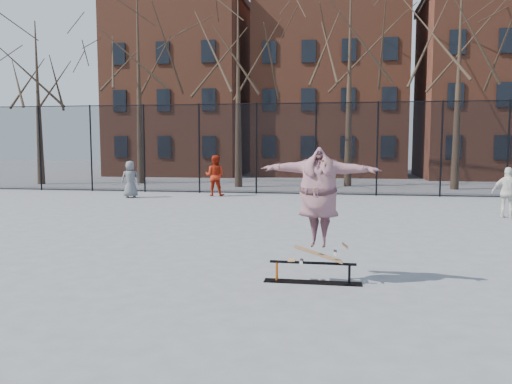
% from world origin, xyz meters
% --- Properties ---
extents(ground, '(100.00, 100.00, 0.00)m').
position_xyz_m(ground, '(0.00, 0.00, 0.00)').
color(ground, '#5D5D61').
extents(skate_rail, '(1.57, 0.24, 0.35)m').
position_xyz_m(skate_rail, '(1.77, -0.83, 0.14)').
color(skate_rail, black).
rests_on(skate_rail, ground).
extents(skateboard, '(0.87, 0.21, 0.10)m').
position_xyz_m(skateboard, '(1.86, -0.83, 0.40)').
color(skateboard, '#A67142').
rests_on(skateboard, skate_rail).
extents(skater, '(2.00, 0.77, 1.59)m').
position_xyz_m(skater, '(1.86, -0.83, 1.24)').
color(skater, '#413C97').
rests_on(skater, skateboard).
extents(bystander_grey, '(0.88, 0.77, 1.52)m').
position_xyz_m(bystander_grey, '(-6.26, 10.61, 0.76)').
color(bystander_grey, '#5C5C61').
rests_on(bystander_grey, ground).
extents(bystander_red, '(0.87, 0.69, 1.74)m').
position_xyz_m(bystander_red, '(-3.00, 11.84, 0.87)').
color(bystander_red, '#A3220E').
rests_on(bystander_red, ground).
extents(bystander_white, '(0.97, 0.62, 1.53)m').
position_xyz_m(bystander_white, '(7.21, 7.17, 0.76)').
color(bystander_white, white).
rests_on(bystander_white, ground).
extents(fence, '(34.03, 0.07, 4.00)m').
position_xyz_m(fence, '(-0.01, 13.00, 2.05)').
color(fence, black).
rests_on(fence, ground).
extents(tree_row, '(33.66, 7.46, 10.67)m').
position_xyz_m(tree_row, '(-0.25, 17.15, 7.36)').
color(tree_row, black).
rests_on(tree_row, ground).
extents(rowhouses, '(29.00, 7.00, 13.00)m').
position_xyz_m(rowhouses, '(0.72, 26.00, 6.06)').
color(rowhouses, brown).
rests_on(rowhouses, ground).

